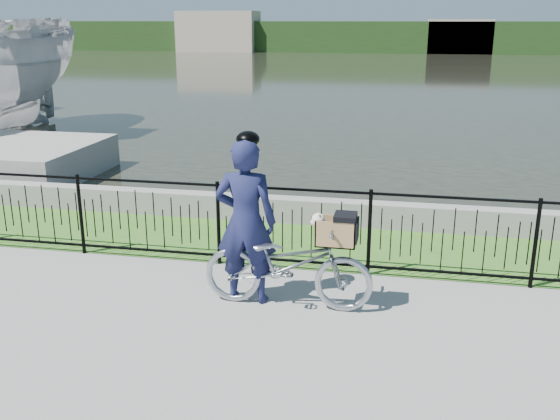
# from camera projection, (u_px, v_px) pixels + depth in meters

# --- Properties ---
(ground) EXTENTS (120.00, 120.00, 0.00)m
(ground) POSITION_uv_depth(u_px,v_px,m) (265.00, 324.00, 6.79)
(ground) COLOR gray
(ground) RESTS_ON ground
(grass_strip) EXTENTS (60.00, 2.00, 0.01)m
(grass_strip) POSITION_uv_depth(u_px,v_px,m) (304.00, 243.00, 9.23)
(grass_strip) COLOR #3C6C22
(grass_strip) RESTS_ON ground
(water) EXTENTS (120.00, 120.00, 0.00)m
(water) POSITION_uv_depth(u_px,v_px,m) (385.00, 74.00, 37.72)
(water) COLOR #26271D
(water) RESTS_ON ground
(quay_wall) EXTENTS (60.00, 0.30, 0.40)m
(quay_wall) POSITION_uv_depth(u_px,v_px,m) (314.00, 211.00, 10.10)
(quay_wall) COLOR gray
(quay_wall) RESTS_ON ground
(fence) EXTENTS (14.00, 0.06, 1.15)m
(fence) POSITION_uv_depth(u_px,v_px,m) (292.00, 228.00, 8.12)
(fence) COLOR black
(fence) RESTS_ON ground
(far_treeline) EXTENTS (120.00, 6.00, 3.00)m
(far_treeline) POSITION_uv_depth(u_px,v_px,m) (397.00, 37.00, 62.58)
(far_treeline) COLOR #1F3A16
(far_treeline) RESTS_ON ground
(far_building_left) EXTENTS (8.00, 4.00, 4.00)m
(far_building_left) POSITION_uv_depth(u_px,v_px,m) (219.00, 31.00, 63.97)
(far_building_left) COLOR #A19381
(far_building_left) RESTS_ON ground
(far_building_right) EXTENTS (6.00, 3.00, 3.20)m
(far_building_right) POSITION_uv_depth(u_px,v_px,m) (459.00, 36.00, 60.01)
(far_building_right) COLOR #A19381
(far_building_right) RESTS_ON ground
(bicycle_rig) EXTENTS (1.95, 0.68, 1.17)m
(bicycle_rig) POSITION_uv_depth(u_px,v_px,m) (289.00, 263.00, 7.09)
(bicycle_rig) COLOR #A1A5AC
(bicycle_rig) RESTS_ON ground
(cyclist) EXTENTS (0.72, 0.48, 2.01)m
(cyclist) POSITION_uv_depth(u_px,v_px,m) (246.00, 220.00, 7.10)
(cyclist) COLOR #171A3F
(cyclist) RESTS_ON ground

